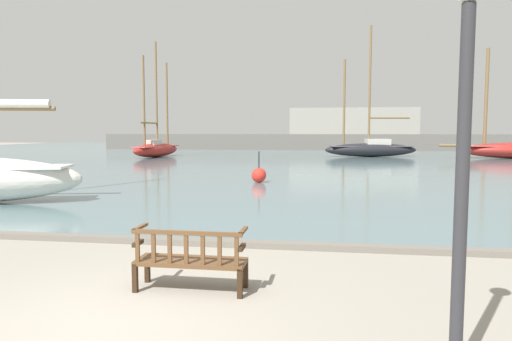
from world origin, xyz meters
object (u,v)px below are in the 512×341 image
at_px(park_bench, 190,259).
at_px(sailboat_mid_port, 156,147).
at_px(sailboat_outer_port, 371,147).
at_px(channel_buoy, 259,175).
at_px(lamp_post, 464,135).

height_order(park_bench, sailboat_mid_port, sailboat_mid_port).
xyz_separation_m(sailboat_mid_port, sailboat_outer_port, (18.47, 3.11, -0.02)).
bearing_deg(channel_buoy, sailboat_mid_port, 122.26).
bearing_deg(sailboat_mid_port, sailboat_outer_port, 9.57).
relative_size(park_bench, channel_buoy, 1.20).
height_order(park_bench, channel_buoy, channel_buoy).
bearing_deg(park_bench, lamp_post, -32.13).
distance_m(sailboat_outer_port, channel_buoy, 22.52).
xyz_separation_m(sailboat_outer_port, lamp_post, (-2.93, -36.68, 1.39)).
height_order(sailboat_mid_port, sailboat_outer_port, sailboat_outer_port).
xyz_separation_m(sailboat_mid_port, channel_buoy, (11.56, -18.31, -0.50)).
xyz_separation_m(park_bench, channel_buoy, (-0.86, 13.29, -0.06)).
height_order(park_bench, sailboat_outer_port, sailboat_outer_port).
height_order(sailboat_outer_port, lamp_post, sailboat_outer_port).
height_order(sailboat_mid_port, channel_buoy, sailboat_mid_port).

